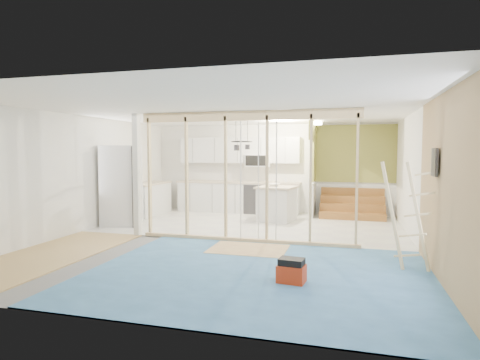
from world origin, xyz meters
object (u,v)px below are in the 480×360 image
(island, at_px, (277,204))
(toolbox, at_px, (291,272))
(ladder, at_px, (408,215))
(fridge, at_px, (122,186))

(island, relative_size, toolbox, 2.69)
(island, bearing_deg, ladder, -44.73)
(toolbox, relative_size, ladder, 0.24)
(fridge, height_order, island, fridge)
(toolbox, distance_m, ladder, 2.06)
(fridge, relative_size, toolbox, 4.89)
(toolbox, height_order, ladder, ladder)
(fridge, height_order, ladder, fridge)
(fridge, distance_m, ladder, 6.61)
(island, height_order, toolbox, island)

